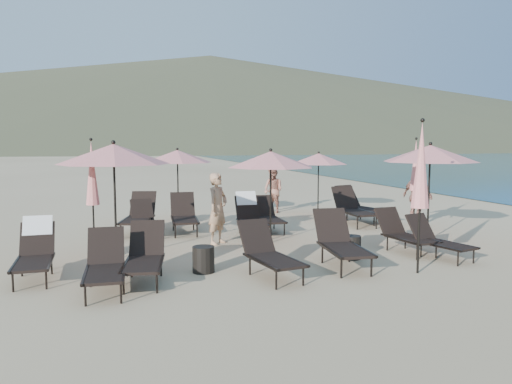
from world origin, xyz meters
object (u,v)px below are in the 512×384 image
object	(u,v)px
side_table_0	(203,259)
lounger_11	(360,205)
lounger_6	(139,215)
side_table_1	(352,247)
lounger_0	(105,264)
umbrella_closed_1	(415,166)
lounger_2	(269,252)
beachgoer_a	(218,208)
umbrella_open_0	(114,154)
umbrella_closed_2	(92,174)
umbrella_open_4	(319,159)
lounger_3	(341,241)
lounger_13	(250,215)
lounger_5	(438,239)
lounger_8	(184,215)
beachgoer_b	(273,190)
lounger_4	(404,233)
lounger_7	(145,220)
beachgoer_c	(418,196)
umbrella_closed_0	(421,166)
lounger_9	(268,215)
umbrella_open_3	(177,156)
umbrella_open_1	(271,159)
umbrella_open_2	(430,154)
lounger_10	(353,208)
lounger_12	(35,250)

from	to	relation	value
side_table_0	lounger_11	bearing A→B (deg)	38.09
lounger_6	side_table_1	xyz separation A→B (m)	(4.02, -4.33, -0.24)
lounger_0	umbrella_closed_1	distance (m)	8.95
lounger_2	beachgoer_a	bearing A→B (deg)	85.67
lounger_6	umbrella_open_0	world-z (taller)	umbrella_open_0
umbrella_closed_2	umbrella_open_4	bearing A→B (deg)	29.33
lounger_3	lounger_6	bearing A→B (deg)	133.40
umbrella_closed_2	side_table_0	distance (m)	3.31
lounger_3	lounger_13	bearing A→B (deg)	108.65
lounger_5	umbrella_open_4	xyz separation A→B (m)	(0.14, 6.43, 1.46)
lounger_8	beachgoer_b	world-z (taller)	beachgoer_b
lounger_6	umbrella_closed_1	world-z (taller)	umbrella_closed_1
lounger_4	lounger_7	distance (m)	6.43
lounger_5	lounger_3	bearing A→B (deg)	168.24
umbrella_closed_1	lounger_0	bearing A→B (deg)	-157.44
beachgoer_c	lounger_7	bearing A→B (deg)	69.20
lounger_5	umbrella_closed_0	bearing A→B (deg)	-153.04
side_table_0	beachgoer_b	size ratio (longest dim) A/B	0.32
lounger_13	umbrella_closed_1	size ratio (longest dim) A/B	0.70
lounger_0	umbrella_closed_1	xyz separation A→B (m)	(8.17, 3.39, 1.33)
lounger_4	lounger_6	size ratio (longest dim) A/B	0.85
lounger_7	lounger_9	bearing A→B (deg)	-10.17
lounger_3	beachgoer_a	world-z (taller)	beachgoer_a
lounger_13	umbrella_closed_2	distance (m)	4.24
lounger_6	umbrella_open_4	bearing A→B (deg)	30.94
umbrella_open_4	beachgoer_c	world-z (taller)	umbrella_open_4
lounger_7	umbrella_open_4	size ratio (longest dim) A/B	0.75
lounger_9	lounger_8	bearing A→B (deg)	171.31
lounger_7	umbrella_open_3	xyz separation A→B (m)	(1.15, 2.02, 1.57)
umbrella_open_1	beachgoer_c	xyz separation A→B (m)	(4.82, 1.06, -1.15)
lounger_13	lounger_8	bearing A→B (deg)	157.66
beachgoer_a	beachgoer_c	distance (m)	6.11
lounger_2	lounger_3	size ratio (longest dim) A/B	0.92
lounger_4	side_table_1	bearing A→B (deg)	-175.02
beachgoer_b	beachgoer_c	distance (m)	4.86
lounger_2	side_table_0	distance (m)	1.26
lounger_2	umbrella_open_2	world-z (taller)	umbrella_open_2
beachgoer_a	beachgoer_c	bearing A→B (deg)	-35.43
umbrella_open_3	umbrella_open_4	xyz separation A→B (m)	(4.66, 0.07, -0.12)
lounger_3	lounger_9	xyz separation A→B (m)	(-0.16, 4.08, -0.06)
umbrella_closed_0	beachgoer_a	xyz separation A→B (m)	(-2.96, 3.69, -1.14)
lounger_0	beachgoer_c	size ratio (longest dim) A/B	0.97
lounger_11	side_table_1	xyz separation A→B (m)	(-2.57, -4.32, -0.25)
lounger_10	side_table_1	bearing A→B (deg)	-116.61
lounger_0	umbrella_open_1	xyz separation A→B (m)	(3.82, 2.86, 1.57)
umbrella_open_4	beachgoer_c	size ratio (longest dim) A/B	1.23
lounger_3	side_table_1	distance (m)	0.73
lounger_0	side_table_0	world-z (taller)	lounger_0
lounger_6	lounger_12	bearing A→B (deg)	-102.31
lounger_13	lounger_5	bearing A→B (deg)	-45.77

